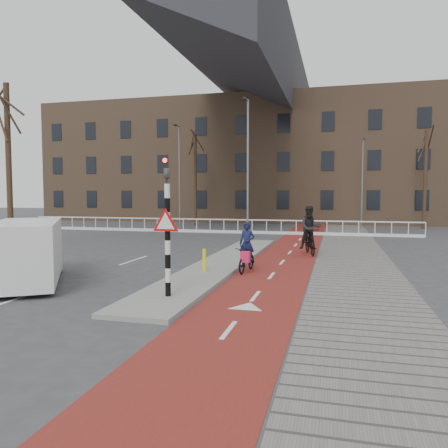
# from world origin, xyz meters

# --- Properties ---
(ground) EXTENTS (120.00, 120.00, 0.00)m
(ground) POSITION_xyz_m (0.00, 0.00, 0.00)
(ground) COLOR #38383A
(ground) RESTS_ON ground
(bike_lane) EXTENTS (2.50, 60.00, 0.01)m
(bike_lane) POSITION_xyz_m (1.50, 10.00, 0.01)
(bike_lane) COLOR maroon
(bike_lane) RESTS_ON ground
(sidewalk) EXTENTS (3.00, 60.00, 0.01)m
(sidewalk) POSITION_xyz_m (4.30, 10.00, 0.01)
(sidewalk) COLOR slate
(sidewalk) RESTS_ON ground
(curb_island) EXTENTS (1.80, 16.00, 0.12)m
(curb_island) POSITION_xyz_m (-0.70, 4.00, 0.06)
(curb_island) COLOR gray
(curb_island) RESTS_ON ground
(traffic_signal) EXTENTS (0.80, 0.80, 3.68)m
(traffic_signal) POSITION_xyz_m (-0.60, -2.02, 1.99)
(traffic_signal) COLOR black
(traffic_signal) RESTS_ON curb_island
(bollard) EXTENTS (0.12, 0.12, 0.76)m
(bollard) POSITION_xyz_m (-0.74, 1.66, 0.50)
(bollard) COLOR #EDED0D
(bollard) RESTS_ON curb_island
(cyclist_near) EXTENTS (0.73, 1.70, 1.75)m
(cyclist_near) POSITION_xyz_m (0.55, 2.55, 0.59)
(cyclist_near) COLOR black
(cyclist_near) RESTS_ON bike_lane
(cyclist_far) EXTENTS (1.10, 2.16, 2.20)m
(cyclist_far) POSITION_xyz_m (2.45, 7.43, 0.92)
(cyclist_far) COLOR black
(cyclist_far) RESTS_ON bike_lane
(van) EXTENTS (3.87, 4.71, 1.91)m
(van) POSITION_xyz_m (-5.49, -1.17, 1.01)
(van) COLOR silver
(van) RESTS_ON ground
(railing) EXTENTS (28.00, 0.10, 0.99)m
(railing) POSITION_xyz_m (-5.00, 17.00, 0.31)
(railing) COLOR silver
(railing) RESTS_ON ground
(townhouse_row) EXTENTS (46.00, 10.00, 15.90)m
(townhouse_row) POSITION_xyz_m (-3.00, 32.00, 7.81)
(townhouse_row) COLOR #7F6047
(townhouse_row) RESTS_ON ground
(tree_left) EXTENTS (0.26, 0.26, 7.83)m
(tree_left) POSITION_xyz_m (-11.26, 4.94, 3.92)
(tree_left) COLOR #312115
(tree_left) RESTS_ON ground
(tree_mid) EXTENTS (0.27, 0.27, 7.76)m
(tree_mid) POSITION_xyz_m (-8.13, 23.24, 3.88)
(tree_mid) COLOR #312115
(tree_mid) RESTS_ON ground
(tree_right) EXTENTS (0.27, 0.27, 7.69)m
(tree_right) POSITION_xyz_m (10.27, 24.67, 3.85)
(tree_right) COLOR #312115
(tree_right) RESTS_ON ground
(streetlight_near) EXTENTS (0.12, 0.12, 8.24)m
(streetlight_near) POSITION_xyz_m (-1.53, 13.04, 4.12)
(streetlight_near) COLOR slate
(streetlight_near) RESTS_ON ground
(streetlight_left) EXTENTS (0.12, 0.12, 8.39)m
(streetlight_left) POSITION_xyz_m (-9.11, 21.99, 4.19)
(streetlight_left) COLOR slate
(streetlight_left) RESTS_ON ground
(streetlight_right) EXTENTS (0.12, 0.12, 7.17)m
(streetlight_right) POSITION_xyz_m (5.57, 24.55, 3.58)
(streetlight_right) COLOR slate
(streetlight_right) RESTS_ON ground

